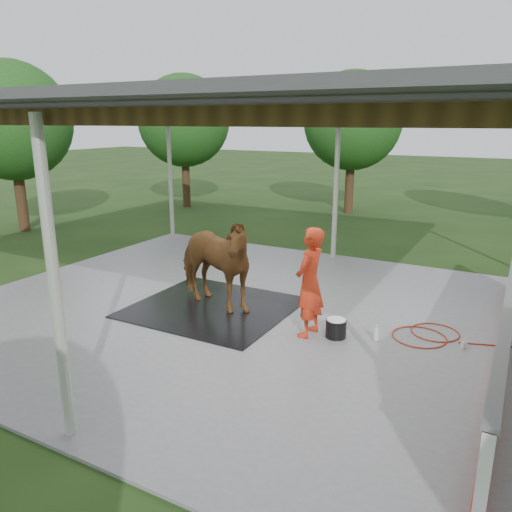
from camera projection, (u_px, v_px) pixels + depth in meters
The scene contains 12 objects.
ground at pixel (253, 313), 10.21m from camera, with size 100.00×100.00×0.00m, color #1E3814.
concrete_slab at pixel (253, 312), 10.20m from camera, with size 12.00×10.00×0.05m, color slate.
pavilion_structure at pixel (253, 112), 9.17m from camera, with size 12.60×10.60×4.05m.
dasher_board at pixel (506, 330), 7.93m from camera, with size 0.16×8.00×1.15m.
tree_belt at pixel (288, 122), 9.84m from camera, with size 28.00×28.00×5.80m.
rubber_mat at pixel (213, 307), 10.36m from camera, with size 3.14×2.94×0.02m, color black.
horse at pixel (212, 262), 10.10m from camera, with size 1.05×2.31×1.95m, color brown.
handler at pixel (310, 282), 8.81m from camera, with size 0.73×0.48×1.99m, color red.
wash_bucket at pixel (336, 328), 8.92m from camera, with size 0.37×0.37×0.34m.
soap_bottle_a at pixel (376, 332), 8.80m from camera, with size 0.11×0.11×0.29m, color silver.
soap_bottle_b at pixel (464, 343), 8.52m from camera, with size 0.08×0.08×0.17m, color #338CD8.
hose_coil at pixel (428, 335), 9.02m from camera, with size 2.33×1.26×0.02m.
Camera 1 is at (4.62, -8.35, 3.81)m, focal length 35.00 mm.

